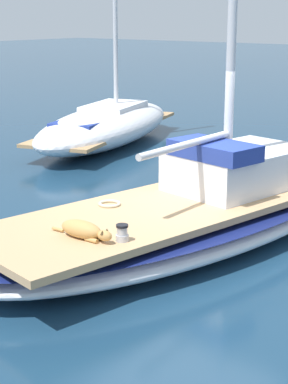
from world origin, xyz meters
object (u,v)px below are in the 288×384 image
deck_winch (122,233)px  coiled_rope (110,204)px  sailboat_main (185,221)px  moored_boat_port_side (106,124)px  dog_tan (84,230)px

deck_winch → coiled_rope: bearing=137.1°
sailboat_main → deck_winch: (0.39, -1.92, 0.42)m
moored_boat_port_side → sailboat_main: bearing=-39.6°
deck_winch → coiled_rope: size_ratio=0.65×
deck_winch → moored_boat_port_side: moored_boat_port_side is taller
dog_tan → coiled_rope: (-0.68, 1.26, -0.08)m
sailboat_main → dog_tan: bearing=-91.3°
sailboat_main → coiled_rope: coiled_rope is taller
dog_tan → sailboat_main: bearing=88.7°
deck_winch → moored_boat_port_side: size_ratio=0.03×
dog_tan → coiled_rope: 1.43m
moored_boat_port_side → coiled_rope: bearing=-48.1°
sailboat_main → deck_winch: bearing=-78.6°
sailboat_main → dog_tan: (-0.05, -2.14, 0.43)m
coiled_rope → sailboat_main: bearing=50.4°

